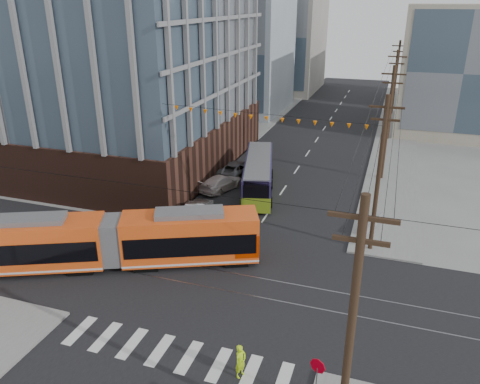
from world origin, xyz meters
name	(u,v)px	position (x,y,z in m)	size (l,w,h in m)	color
ground	(198,318)	(0.00, 0.00, 0.00)	(160.00, 160.00, 0.00)	slate
office_building	(83,23)	(-22.00, 23.00, 14.30)	(30.00, 25.00, 28.60)	#381E16
bg_bldg_nw_near	(228,51)	(-17.00, 52.00, 9.00)	(18.00, 16.00, 18.00)	#8C99A5
bg_bldg_ne_near	(457,71)	(16.00, 48.00, 8.00)	(14.00, 14.00, 16.00)	gray
bg_bldg_nw_far	(278,36)	(-14.00, 72.00, 10.00)	(16.00, 18.00, 20.00)	gray
bg_bldg_ne_far	(458,61)	(18.00, 68.00, 7.00)	(16.00, 16.00, 14.00)	#8C99A5
utility_pole_near	(350,340)	(8.50, -6.00, 5.50)	(0.30, 0.30, 11.00)	black
utility_pole_far	(396,78)	(8.50, 56.00, 5.50)	(0.30, 0.30, 11.00)	black
streetcar	(113,241)	(-7.45, 3.44, 1.83)	(18.97, 2.67, 3.66)	#EB5017
city_bus	(258,174)	(-2.20, 19.21, 1.60)	(2.45, 11.30, 3.20)	#251D48
parked_car_silver	(198,210)	(-5.16, 11.92, 0.73)	(1.54, 4.42, 1.46)	#969696
parked_car_white	(222,183)	(-5.49, 18.29, 0.71)	(1.99, 4.89, 1.42)	silver
parked_car_grey	(236,169)	(-5.46, 22.32, 0.72)	(2.39, 5.18, 1.44)	slate
pedestrian	(241,361)	(3.61, -3.34, 0.87)	(0.64, 0.42, 1.74)	#C7FD17
stop_sign	(316,384)	(7.24, -3.94, 1.19)	(0.72, 0.72, 2.37)	#C40116
jersey_barrier	(371,224)	(8.30, 14.50, 0.37)	(0.84, 3.73, 0.75)	slate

